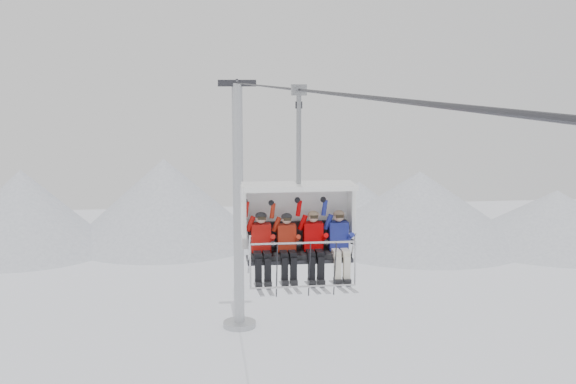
{
  "coord_description": "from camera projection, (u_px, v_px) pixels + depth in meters",
  "views": [
    {
      "loc": [
        -1.98,
        -16.17,
        13.52
      ],
      "look_at": [
        0.0,
        0.0,
        10.96
      ],
      "focal_mm": 45.0,
      "sensor_mm": 36.0,
      "label": 1
    }
  ],
  "objects": [
    {
      "name": "skier_far_left",
      "position": [
        262.0,
        245.0,
        14.58
      ],
      "size": [
        0.39,
        1.69,
        1.57
      ],
      "color": "#B9100C",
      "rests_on": "chairlift_carrier"
    },
    {
      "name": "haul_cable",
      "position": [
        288.0,
        89.0,
        16.13
      ],
      "size": [
        0.06,
        50.0,
        0.06
      ],
      "primitive_type": "cylinder",
      "rotation": [
        1.57,
        0.0,
        0.0
      ],
      "color": "#2B2B30",
      "rests_on": "lift_tower_left"
    },
    {
      "name": "skier_center_left",
      "position": [
        287.0,
        245.0,
        14.64
      ],
      "size": [
        0.38,
        1.69,
        1.52
      ],
      "color": "#AB2412",
      "rests_on": "chairlift_carrier"
    },
    {
      "name": "skier_center_right",
      "position": [
        314.0,
        243.0,
        14.71
      ],
      "size": [
        0.39,
        1.69,
        1.57
      ],
      "color": "#CB0103",
      "rests_on": "chairlift_carrier"
    },
    {
      "name": "skier_far_right",
      "position": [
        339.0,
        243.0,
        14.77
      ],
      "size": [
        0.39,
        1.69,
        1.57
      ],
      "color": "navy",
      "rests_on": "chairlift_carrier"
    },
    {
      "name": "lift_tower_right",
      "position": [
        238.0,
        224.0,
        38.87
      ],
      "size": [
        2.0,
        1.8,
        13.48
      ],
      "color": "#A3A5AA",
      "rests_on": "ground"
    },
    {
      "name": "ridgeline",
      "position": [
        206.0,
        211.0,
        58.79
      ],
      "size": [
        72.0,
        21.0,
        7.0
      ],
      "color": "silver",
      "rests_on": "ground"
    },
    {
      "name": "chairlift_carrier",
      "position": [
        298.0,
        219.0,
        14.9
      ],
      "size": [
        2.29,
        1.17,
        3.98
      ],
      "color": "black",
      "rests_on": "haul_cable"
    }
  ]
}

